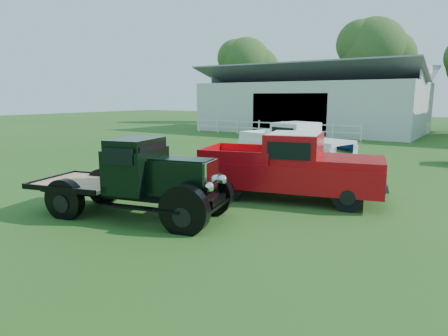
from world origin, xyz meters
The scene contains 8 objects.
ground centered at (0.00, 0.00, 0.00)m, with size 120.00×120.00×0.00m, color #356022.
shed_left centered at (-7.00, 26.00, 2.80)m, with size 18.80×10.20×5.60m, color beige, non-canonical shape.
fence_rail centered at (-8.00, 20.00, 0.60)m, with size 14.20×0.16×1.20m, color white, non-canonical shape.
tree_a centered at (-18.00, 33.00, 5.25)m, with size 6.30×6.30×10.50m, color #214017, non-canonical shape.
tree_b centered at (-4.00, 34.00, 5.75)m, with size 6.90×6.90×11.50m, color #214017, non-canonical shape.
vintage_flatbed centered at (-1.09, -1.03, 1.01)m, with size 5.08×2.01×2.01m, color black, non-canonical shape.
red_pickup centered at (1.48, 2.85, 1.01)m, with size 5.51×2.12×2.01m, color red, non-canonical shape.
white_pickup centered at (-0.68, 7.94, 0.96)m, with size 5.21×2.02×1.91m, color white, non-canonical shape.
Camera 1 is at (6.37, -8.03, 3.04)m, focal length 32.00 mm.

